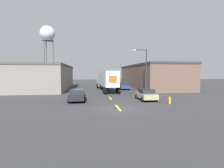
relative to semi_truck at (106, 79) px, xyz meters
The scene contains 11 objects.
ground_plane 18.46m from the semi_truck, 91.47° to the right, with size 160.00×160.00×0.00m, color #333335.
road_centerline 11.29m from the semi_truck, 92.45° to the right, with size 0.20×17.02×0.01m.
warehouse_left 14.21m from the semi_truck, 161.73° to the left, with size 11.04×20.66×5.33m.
warehouse_right 14.10m from the semi_truck, 32.61° to the left, with size 9.68×27.57×5.63m.
semi_truck is the anchor object (origin of this frame).
parked_car_right_near 14.04m from the semi_truck, 73.30° to the right, with size 2.07×4.28×1.52m.
parked_car_right_far 4.67m from the semi_truck, 24.17° to the left, with size 2.07×4.28×1.52m.
parked_car_left_near 14.11m from the semi_truck, 110.67° to the right, with size 2.07×4.28×1.52m.
water_tower 36.88m from the semi_truck, 121.78° to the left, with size 5.18×5.18×20.02m.
street_lamp 9.27m from the semi_truck, 49.43° to the right, with size 2.43×0.32×7.61m.
fire_hydrant 17.54m from the semi_truck, 70.43° to the right, with size 0.22×0.22×0.84m.
Camera 1 is at (-2.89, -17.14, 3.56)m, focal length 28.00 mm.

